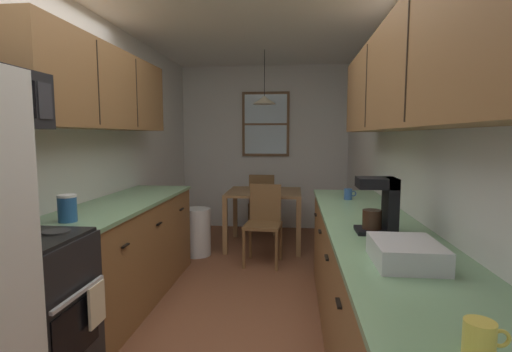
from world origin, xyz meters
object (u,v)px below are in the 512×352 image
object	(u,v)px
storage_canister	(67,208)
dish_rack	(406,253)
dining_table	(264,199)
dining_chair_far	(262,201)
stove_range	(21,318)
dining_chair_near	(264,220)
coffee_maker	(382,204)
mug_by_coffeemaker	(348,194)
trash_bin	(197,232)
mug_spare	(480,339)

from	to	relation	value
storage_canister	dish_rack	size ratio (longest dim) A/B	0.53
dining_table	dining_chair_far	size ratio (longest dim) A/B	1.07
storage_canister	dish_rack	xyz separation A→B (m)	(1.97, -0.62, -0.04)
stove_range	dining_chair_far	world-z (taller)	stove_range
dining_table	storage_canister	bearing A→B (deg)	-112.83
stove_range	dining_chair_near	bearing A→B (deg)	64.97
coffee_maker	mug_by_coffeemaker	xyz separation A→B (m)	(-0.02, 1.16, -0.12)
dish_rack	trash_bin	bearing A→B (deg)	121.44
dining_chair_near	trash_bin	xyz separation A→B (m)	(-0.84, 0.18, -0.21)
stove_range	mug_by_coffeemaker	size ratio (longest dim) A/B	10.18
mug_spare	dish_rack	size ratio (longest dim) A/B	0.34
dining_table	trash_bin	xyz separation A→B (m)	(-0.79, -0.46, -0.34)
mug_by_coffeemaker	dining_chair_far	bearing A→B (deg)	113.97
dining_table	stove_range	bearing A→B (deg)	-109.48
dining_chair_far	coffee_maker	bearing A→B (deg)	-73.52
dish_rack	stove_range	bearing A→B (deg)	175.88
dining_table	coffee_maker	world-z (taller)	coffee_maker
dining_chair_near	mug_spare	world-z (taller)	mug_spare
trash_bin	stove_range	bearing A→B (deg)	-96.47
coffee_maker	dish_rack	size ratio (longest dim) A/B	0.95
dining_chair_near	dining_chair_far	distance (m)	1.28
stove_range	storage_canister	xyz separation A→B (m)	(-0.01, 0.47, 0.52)
dining_chair_near	stove_range	bearing A→B (deg)	-115.03
stove_range	mug_by_coffeemaker	distance (m)	2.54
dining_chair_near	storage_canister	size ratio (longest dim) A/B	5.02
mug_by_coffeemaker	stove_range	bearing A→B (deg)	-141.56
dining_table	mug_spare	distance (m)	4.01
dining_chair_near	mug_by_coffeemaker	bearing A→B (deg)	-46.51
storage_canister	coffee_maker	bearing A→B (deg)	-2.36
stove_range	dining_table	world-z (taller)	stove_range
dining_chair_near	mug_by_coffeemaker	distance (m)	1.28
stove_range	mug_spare	distance (m)	2.18
dining_table	dish_rack	world-z (taller)	dish_rack
stove_range	dining_chair_far	size ratio (longest dim) A/B	1.22
stove_range	dining_table	size ratio (longest dim) A/B	1.15
trash_bin	dining_table	bearing A→B (deg)	30.35
storage_canister	mug_by_coffeemaker	world-z (taller)	storage_canister
dining_chair_far	storage_canister	distance (m)	3.41
stove_range	storage_canister	bearing A→B (deg)	90.67
storage_canister	mug_by_coffeemaker	size ratio (longest dim) A/B	1.66
coffee_maker	storage_canister	bearing A→B (deg)	177.64
trash_bin	coffee_maker	size ratio (longest dim) A/B	1.79
mug_by_coffeemaker	storage_canister	bearing A→B (deg)	-151.21
trash_bin	storage_canister	xyz separation A→B (m)	(-0.30, -2.12, 0.70)
storage_canister	mug_spare	world-z (taller)	storage_canister
dining_chair_far	trash_bin	distance (m)	1.32
stove_range	mug_spare	xyz separation A→B (m)	(1.95, -0.85, 0.48)
storage_canister	dining_chair_far	bearing A→B (deg)	72.61
dining_chair_near	coffee_maker	bearing A→B (deg)	-67.29
trash_bin	mug_by_coffeemaker	size ratio (longest dim) A/B	5.37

